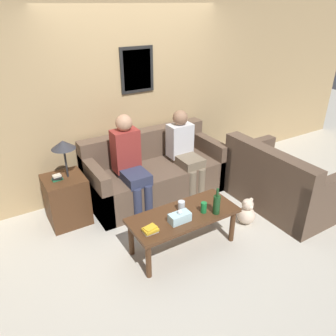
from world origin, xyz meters
The scene contains 14 objects.
ground_plane centered at (0.00, 0.00, 0.00)m, with size 16.00×16.00×0.00m, color beige.
wall_back centered at (0.00, 0.98, 1.30)m, with size 9.00×0.08×2.60m.
couch_main centered at (0.00, 0.51, 0.32)m, with size 1.92×0.87×0.89m.
couch_side centered at (1.30, -0.64, 0.32)m, with size 0.87×1.43×0.89m.
coffee_table centered at (-0.30, -0.69, 0.39)m, with size 1.22×0.52×0.45m.
side_table_with_lamp centered at (-1.26, 0.49, 0.35)m, with size 0.48×0.48×1.09m.
wine_bottle centered at (0.01, -0.86, 0.57)m, with size 0.08×0.08×0.31m.
drinking_glass centered at (-0.28, -0.61, 0.51)m, with size 0.08×0.08×0.11m.
book_stack centered at (-0.76, -0.78, 0.49)m, with size 0.15×0.11×0.07m.
soda_can centered at (-0.10, -0.77, 0.52)m, with size 0.07×0.07×0.12m.
tissue_box centered at (-0.41, -0.78, 0.51)m, with size 0.23×0.12×0.15m.
person_left centered at (-0.44, 0.36, 0.70)m, with size 0.34×0.61×1.28m.
person_right centered at (0.41, 0.36, 0.66)m, with size 0.34×0.60×1.20m.
teddy_bear centered at (0.63, -0.72, 0.15)m, with size 0.23×0.23×0.35m.
Camera 1 is at (-1.98, -3.11, 2.52)m, focal length 35.00 mm.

